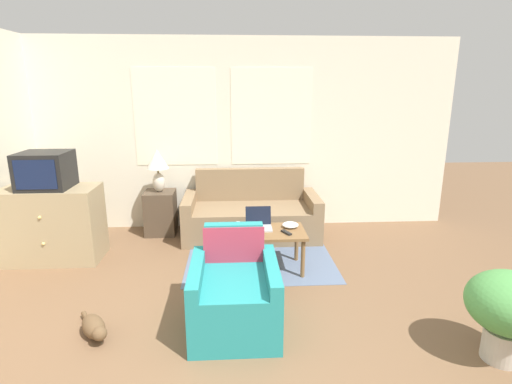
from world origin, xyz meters
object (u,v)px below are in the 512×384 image
at_px(couch, 251,216).
at_px(table_lamp, 158,165).
at_px(tv_remote, 286,232).
at_px(potted_plant, 509,307).
at_px(cup_navy, 233,233).
at_px(laptop, 259,223).
at_px(cup_white, 244,232).
at_px(television, 45,170).
at_px(cup_yellow, 238,227).
at_px(coffee_table, 262,236).
at_px(armchair, 235,296).
at_px(snack_bowl, 290,225).
at_px(cat_black, 94,327).

bearing_deg(couch, table_lamp, 174.06).
distance_m(table_lamp, tv_remote, 2.08).
bearing_deg(potted_plant, couch, 122.70).
xyz_separation_m(couch, potted_plant, (1.72, -2.68, 0.17)).
bearing_deg(cup_navy, laptop, 41.93).
xyz_separation_m(tv_remote, potted_plant, (1.40, -1.51, -0.03)).
height_order(couch, cup_white, couch).
bearing_deg(cup_white, television, 166.26).
relative_size(cup_navy, cup_yellow, 0.87).
bearing_deg(tv_remote, coffee_table, 160.45).
bearing_deg(armchair, cup_yellow, 87.26).
relative_size(cup_yellow, cup_white, 0.99).
xyz_separation_m(armchair, cup_white, (0.10, 0.93, 0.22)).
xyz_separation_m(laptop, snack_bowl, (0.35, -0.00, -0.02)).
bearing_deg(cup_navy, snack_bowl, 21.38).
height_order(armchair, cat_black, armchair).
distance_m(cup_white, snack_bowl, 0.56).
relative_size(laptop, cat_black, 0.57).
height_order(couch, coffee_table, couch).
bearing_deg(snack_bowl, cat_black, -144.68).
height_order(cup_white, tv_remote, cup_white).
bearing_deg(cup_white, potted_plant, -38.73).
bearing_deg(armchair, cup_white, 83.61).
bearing_deg(cup_white, tv_remote, 3.07).
relative_size(couch, snack_bowl, 9.91).
bearing_deg(television, cup_yellow, -10.80).
distance_m(coffee_table, snack_bowl, 0.35).
height_order(laptop, cup_yellow, laptop).
bearing_deg(television, snack_bowl, -6.79).
xyz_separation_m(snack_bowl, cat_black, (-1.75, -1.24, -0.39)).
height_order(couch, cup_yellow, couch).
height_order(cup_navy, cat_black, cup_navy).
bearing_deg(laptop, cup_white, -128.53).
relative_size(cup_yellow, potted_plant, 0.14).
relative_size(couch, armchair, 2.20).
distance_m(cup_yellow, cup_white, 0.14).
distance_m(couch, laptop, 1.01).
bearing_deg(couch, snack_bowl, -68.48).
height_order(cup_yellow, tv_remote, cup_yellow).
relative_size(coffee_table, cup_navy, 11.04).
bearing_deg(snack_bowl, laptop, 179.34).
height_order(laptop, cup_navy, laptop).
distance_m(coffee_table, cup_white, 0.25).
distance_m(armchair, television, 2.65).
distance_m(television, potted_plant, 4.55).
relative_size(cup_white, potted_plant, 0.14).
height_order(laptop, cup_white, laptop).
bearing_deg(table_lamp, potted_plant, -43.62).
relative_size(television, snack_bowl, 2.90).
relative_size(table_lamp, tv_remote, 3.69).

